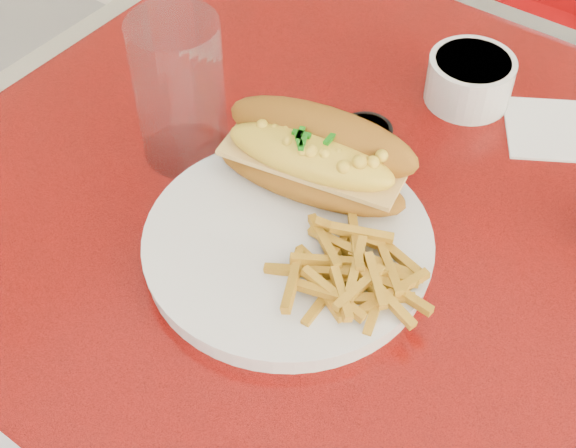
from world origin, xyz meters
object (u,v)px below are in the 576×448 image
Objects in this scene: diner_table at (466,364)px; fork at (343,264)px; dinner_plate at (288,244)px; mac_hoagie at (314,156)px; sauce_cup_left at (365,138)px; water_tumbler at (180,91)px; gravy_ramekin at (470,79)px.

fork reaches higher than diner_table.
mac_hoagie reaches higher than dinner_plate.
sauce_cup_left reaches higher than fork.
dinner_plate is 0.06m from fork.
water_tumbler is (-0.35, -0.04, 0.24)m from diner_table.
dinner_plate is at bearing -16.67° from water_tumbler.
dinner_plate is at bearing -83.43° from sauce_cup_left.
mac_hoagie is 0.24m from gravy_ramekin.
mac_hoagie is at bearing -174.35° from diner_table.
dinner_plate is at bearing -83.91° from mac_hoagie.
gravy_ramekin is (-0.03, 0.30, 0.01)m from fork.
gravy_ramekin is at bearing 51.52° from water_tumbler.
fork is (-0.11, -0.09, 0.18)m from diner_table.
water_tumbler is (-0.20, -0.26, 0.05)m from gravy_ramekin.
water_tumbler is (-0.17, 0.05, 0.07)m from dinner_plate.
mac_hoagie is 0.11m from fork.
diner_table is 19.19× the size of sauce_cup_left.
gravy_ramekin is (-0.14, 0.21, 0.19)m from diner_table.
dinner_plate is 0.19m from water_tumbler.
sauce_cup_left is at bearing 36.63° from water_tumbler.
diner_table is at bearing -5.24° from mac_hoagie.
diner_table is 0.29m from mac_hoagie.
mac_hoagie is (-0.20, -0.02, 0.22)m from diner_table.
mac_hoagie is 1.33× the size of water_tumbler.
sauce_cup_left is at bearing -8.62° from fork.
gravy_ramekin is at bearing 70.87° from sauce_cup_left.
dinner_plate and fork have the same top height.
gravy_ramekin is (0.05, 0.23, -0.03)m from mac_hoagie.
fork is (0.06, 0.01, 0.01)m from dinner_plate.
water_tumbler reaches higher than dinner_plate.
water_tumbler is (-0.23, 0.05, 0.06)m from fork.
mac_hoagie is 0.15m from water_tumbler.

